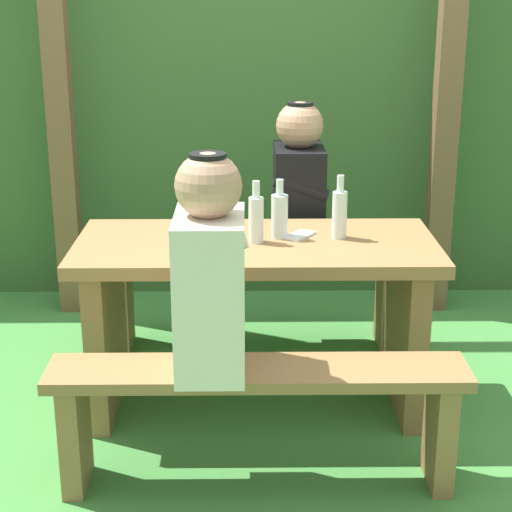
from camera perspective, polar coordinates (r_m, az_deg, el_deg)
ground_plane at (r=3.48m, az=0.00°, el=-10.04°), size 12.00×12.00×0.00m
hedge_backdrop at (r=4.75m, az=-0.22°, el=9.86°), size 6.40×0.62×1.93m
pergola_post_left at (r=4.28m, az=-13.33°, el=10.06°), size 0.12×0.12×2.16m
pergola_post_right at (r=4.30m, az=12.96°, el=10.11°), size 0.12×0.12×2.16m
picnic_table at (r=3.28m, az=0.00°, el=-2.64°), size 1.40×0.64×0.70m
bench_near at (r=2.82m, az=0.13°, el=-9.93°), size 1.40×0.24×0.44m
bench_far at (r=3.88m, az=-0.09°, el=-1.88°), size 1.40×0.24×0.44m
person_white_shirt at (r=2.64m, az=-3.18°, el=-1.13°), size 0.25×0.35×0.72m
person_black_coat at (r=3.76m, az=2.95°, el=4.67°), size 0.25×0.35×0.72m
drinking_glass at (r=3.32m, az=-2.31°, el=2.40°), size 0.08×0.08×0.09m
bottle_left at (r=3.17m, az=0.05°, el=2.67°), size 0.06×0.06×0.24m
bottle_right at (r=3.24m, az=5.75°, el=2.97°), size 0.06×0.06×0.25m
bottle_center at (r=3.23m, az=1.63°, el=2.86°), size 0.07×0.07×0.23m
cell_phone at (r=3.27m, az=3.02°, el=1.43°), size 0.14×0.16×0.01m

